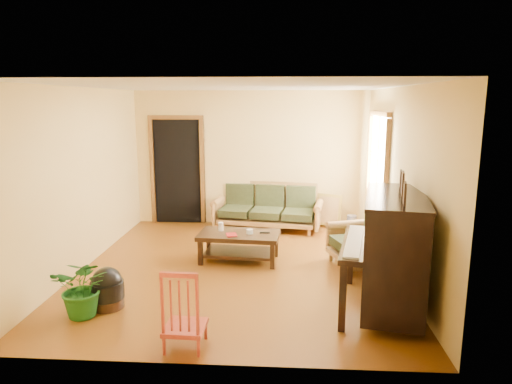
# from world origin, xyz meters

# --- Properties ---
(floor) EXTENTS (5.00, 5.00, 0.00)m
(floor) POSITION_xyz_m (0.00, 0.00, 0.00)
(floor) COLOR #592E0B
(floor) RESTS_ON ground
(doorway) EXTENTS (1.08, 0.16, 2.05)m
(doorway) POSITION_xyz_m (-1.45, 2.48, 1.02)
(doorway) COLOR black
(doorway) RESTS_ON floor
(window) EXTENTS (0.12, 1.36, 1.46)m
(window) POSITION_xyz_m (2.21, 1.30, 1.50)
(window) COLOR white
(window) RESTS_ON right_wall
(sofa) EXTENTS (2.11, 1.14, 0.86)m
(sofa) POSITION_xyz_m (0.35, 2.11, 0.43)
(sofa) COLOR olive
(sofa) RESTS_ON floor
(coffee_table) EXTENTS (1.26, 0.75, 0.44)m
(coffee_table) POSITION_xyz_m (-0.02, 0.31, 0.22)
(coffee_table) COLOR black
(coffee_table) RESTS_ON floor
(armchair) EXTENTS (1.08, 1.11, 0.89)m
(armchair) POSITION_xyz_m (1.77, 0.18, 0.44)
(armchair) COLOR olive
(armchair) RESTS_ON floor
(piano) EXTENTS (1.21, 1.70, 1.37)m
(piano) POSITION_xyz_m (1.92, -1.23, 0.69)
(piano) COLOR black
(piano) RESTS_ON floor
(footstool) EXTENTS (0.44, 0.44, 0.37)m
(footstool) POSITION_xyz_m (-1.41, -1.39, 0.18)
(footstool) COLOR black
(footstool) RESTS_ON floor
(red_chair) EXTENTS (0.41, 0.45, 0.84)m
(red_chair) POSITION_xyz_m (-0.31, -2.20, 0.42)
(red_chair) COLOR #9C2D1C
(red_chair) RESTS_ON floor
(leaning_frame) EXTENTS (0.50, 0.30, 0.66)m
(leaning_frame) POSITION_xyz_m (1.53, 2.35, 0.33)
(leaning_frame) COLOR #AF943A
(leaning_frame) RESTS_ON floor
(ceramic_crock) EXTENTS (0.21, 0.21, 0.23)m
(ceramic_crock) POSITION_xyz_m (1.97, 2.32, 0.12)
(ceramic_crock) COLOR #3746A5
(ceramic_crock) RESTS_ON floor
(potted_plant) EXTENTS (0.65, 0.57, 0.70)m
(potted_plant) POSITION_xyz_m (-1.58, -1.62, 0.35)
(potted_plant) COLOR #175117
(potted_plant) RESTS_ON floor
(book) EXTENTS (0.20, 0.24, 0.02)m
(book) POSITION_xyz_m (-0.19, 0.15, 0.45)
(book) COLOR maroon
(book) RESTS_ON coffee_table
(candle) EXTENTS (0.09, 0.09, 0.13)m
(candle) POSITION_xyz_m (-0.31, 0.41, 0.51)
(candle) COLOR white
(candle) RESTS_ON coffee_table
(glass_jar) EXTENTS (0.11, 0.11, 0.07)m
(glass_jar) POSITION_xyz_m (0.15, 0.28, 0.47)
(glass_jar) COLOR white
(glass_jar) RESTS_ON coffee_table
(remote) EXTENTS (0.15, 0.05, 0.02)m
(remote) POSITION_xyz_m (0.37, 0.33, 0.45)
(remote) COLOR black
(remote) RESTS_ON coffee_table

